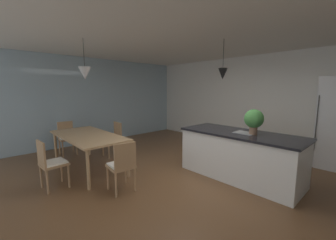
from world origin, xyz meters
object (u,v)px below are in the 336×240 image
object	(u,v)px
chair_kitchen_end	(122,165)
chair_near_right	(51,162)
kitchen_island	(239,154)
dining_table	(88,138)
potted_plant_on_island	(254,119)
chair_far_left	(113,138)
chair_window_end	(67,137)

from	to	relation	value
chair_kitchen_end	chair_near_right	bearing A→B (deg)	-137.90
kitchen_island	chair_kitchen_end	bearing A→B (deg)	-117.99
kitchen_island	dining_table	bearing A→B (deg)	-141.18
chair_near_right	potted_plant_on_island	size ratio (longest dim) A/B	1.87
chair_far_left	kitchen_island	size ratio (longest dim) A/B	0.38
dining_table	potted_plant_on_island	world-z (taller)	potted_plant_on_island
chair_far_left	chair_near_right	size ratio (longest dim) A/B	1.00
chair_near_right	potted_plant_on_island	world-z (taller)	potted_plant_on_island
dining_table	chair_far_left	xyz separation A→B (m)	(-0.46, 0.85, -0.22)
chair_far_left	potted_plant_on_island	world-z (taller)	potted_plant_on_island
kitchen_island	potted_plant_on_island	xyz separation A→B (m)	(0.24, 0.00, 0.72)
chair_far_left	chair_kitchen_end	size ratio (longest dim) A/B	1.00
chair_kitchen_end	kitchen_island	world-z (taller)	kitchen_island
chair_kitchen_end	chair_window_end	bearing A→B (deg)	179.84
dining_table	chair_window_end	world-z (taller)	chair_window_end
chair_kitchen_end	kitchen_island	bearing A→B (deg)	62.01
chair_far_left	kitchen_island	distance (m)	3.13
kitchen_island	potted_plant_on_island	size ratio (longest dim) A/B	4.88
chair_far_left	chair_window_end	distance (m)	1.26
chair_far_left	chair_kitchen_end	bearing A→B (deg)	-24.60
chair_window_end	potted_plant_on_island	size ratio (longest dim) A/B	1.87
dining_table	kitchen_island	distance (m)	3.16
chair_far_left	dining_table	bearing A→B (deg)	-61.42
chair_near_right	dining_table	bearing A→B (deg)	118.83
chair_near_right	chair_kitchen_end	bearing A→B (deg)	42.10
dining_table	chair_far_left	world-z (taller)	chair_far_left
chair_far_left	kitchen_island	world-z (taller)	kitchen_island
chair_far_left	chair_near_right	world-z (taller)	same
kitchen_island	potted_plant_on_island	world-z (taller)	potted_plant_on_island
chair_far_left	kitchen_island	xyz separation A→B (m)	(2.92, 1.13, -0.01)
chair_near_right	kitchen_island	xyz separation A→B (m)	(1.99, 2.82, -0.01)
kitchen_island	potted_plant_on_island	bearing A→B (deg)	0.00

